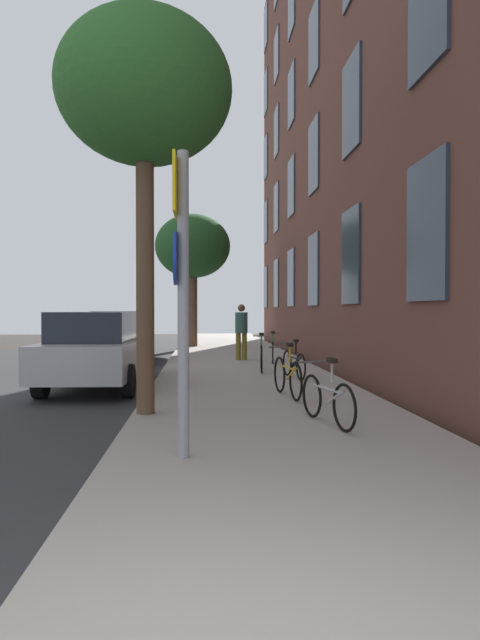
{
  "coord_description": "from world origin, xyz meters",
  "views": [
    {
      "loc": [
        0.06,
        -1.81,
        1.67
      ],
      "look_at": [
        0.98,
        11.51,
        1.42
      ],
      "focal_mm": 30.5,
      "sensor_mm": 36.0,
      "label": 1
    }
  ],
  "objects_px": {
    "tree_near": "(145,93)",
    "car_1": "(121,335)",
    "traffic_light": "(194,293)",
    "bicycle_0": "(327,398)",
    "bicycle_4": "(273,350)",
    "sign_post": "(181,279)",
    "bicycle_3": "(261,356)",
    "car_0": "(98,349)",
    "tree_far": "(193,247)",
    "pedestrian_0": "(241,328)",
    "bicycle_2": "(294,363)",
    "bicycle_1": "(287,376)"
  },
  "relations": [
    {
      "from": "bicycle_4",
      "to": "bicycle_0",
      "type": "bearing_deg",
      "value": -92.54
    },
    {
      "from": "tree_far",
      "to": "car_1",
      "type": "xyz_separation_m",
      "value": [
        -2.24,
        -5.32,
        -3.51
      ]
    },
    {
      "from": "tree_near",
      "to": "car_1",
      "type": "relative_size",
      "value": 1.43
    },
    {
      "from": "bicycle_2",
      "to": "bicycle_3",
      "type": "relative_size",
      "value": 0.9
    },
    {
      "from": "traffic_light",
      "to": "bicycle_3",
      "type": "distance_m",
      "value": 10.85
    },
    {
      "from": "tree_far",
      "to": "pedestrian_0",
      "type": "xyz_separation_m",
      "value": [
        1.62,
        -6.49,
        -3.24
      ]
    },
    {
      "from": "sign_post",
      "to": "bicycle_1",
      "type": "bearing_deg",
      "value": 65.88
    },
    {
      "from": "tree_far",
      "to": "bicycle_0",
      "type": "height_order",
      "value": "tree_far"
    },
    {
      "from": "traffic_light",
      "to": "bicycle_0",
      "type": "xyz_separation_m",
      "value": [
        2.08,
        -17.01,
        -1.93
      ]
    },
    {
      "from": "traffic_light",
      "to": "tree_near",
      "type": "distance_m",
      "value": 16.25
    },
    {
      "from": "traffic_light",
      "to": "tree_far",
      "type": "xyz_separation_m",
      "value": [
        -0.02,
        -0.95,
        1.94
      ]
    },
    {
      "from": "sign_post",
      "to": "bicycle_4",
      "type": "xyz_separation_m",
      "value": [
        2.3,
        10.22,
        -1.51
      ]
    },
    {
      "from": "bicycle_3",
      "to": "pedestrian_0",
      "type": "distance_m",
      "value": 3.14
    },
    {
      "from": "sign_post",
      "to": "car_0",
      "type": "bearing_deg",
      "value": 108.35
    },
    {
      "from": "sign_post",
      "to": "traffic_light",
      "type": "height_order",
      "value": "traffic_light"
    },
    {
      "from": "car_1",
      "to": "bicycle_4",
      "type": "bearing_deg",
      "value": -23.19
    },
    {
      "from": "tree_near",
      "to": "pedestrian_0",
      "type": "distance_m",
      "value": 9.62
    },
    {
      "from": "traffic_light",
      "to": "car_1",
      "type": "height_order",
      "value": "traffic_light"
    },
    {
      "from": "traffic_light",
      "to": "bicycle_4",
      "type": "distance_m",
      "value": 8.88
    },
    {
      "from": "bicycle_3",
      "to": "car_0",
      "type": "bearing_deg",
      "value": -151.53
    },
    {
      "from": "bicycle_4",
      "to": "car_0",
      "type": "xyz_separation_m",
      "value": [
        -4.29,
        -4.22,
        0.36
      ]
    },
    {
      "from": "traffic_light",
      "to": "bicycle_1",
      "type": "distance_m",
      "value": 14.89
    },
    {
      "from": "traffic_light",
      "to": "bicycle_0",
      "type": "distance_m",
      "value": 17.25
    },
    {
      "from": "traffic_light",
      "to": "tree_near",
      "type": "bearing_deg",
      "value": -91.63
    },
    {
      "from": "traffic_light",
      "to": "bicycle_4",
      "type": "height_order",
      "value": "traffic_light"
    },
    {
      "from": "tree_near",
      "to": "car_0",
      "type": "bearing_deg",
      "value": 111.14
    },
    {
      "from": "sign_post",
      "to": "car_1",
      "type": "xyz_separation_m",
      "value": [
        -2.43,
        12.25,
        -1.15
      ]
    },
    {
      "from": "bicycle_0",
      "to": "pedestrian_0",
      "type": "relative_size",
      "value": 0.92
    },
    {
      "from": "tree_near",
      "to": "car_0",
      "type": "height_order",
      "value": "tree_near"
    },
    {
      "from": "bicycle_3",
      "to": "car_0",
      "type": "distance_m",
      "value": 4.24
    },
    {
      "from": "car_0",
      "to": "car_1",
      "type": "height_order",
      "value": "same"
    },
    {
      "from": "bicycle_1",
      "to": "car_1",
      "type": "height_order",
      "value": "car_1"
    },
    {
      "from": "pedestrian_0",
      "to": "bicycle_0",
      "type": "bearing_deg",
      "value": -87.1
    },
    {
      "from": "sign_post",
      "to": "tree_far",
      "type": "xyz_separation_m",
      "value": [
        -0.19,
        17.58,
        2.36
      ]
    },
    {
      "from": "tree_near",
      "to": "pedestrian_0",
      "type": "bearing_deg",
      "value": 76.54
    },
    {
      "from": "bicycle_3",
      "to": "pedestrian_0",
      "type": "bearing_deg",
      "value": 95.42
    },
    {
      "from": "tree_far",
      "to": "car_1",
      "type": "relative_size",
      "value": 1.36
    },
    {
      "from": "traffic_light",
      "to": "bicycle_1",
      "type": "bearing_deg",
      "value": -82.57
    },
    {
      "from": "traffic_light",
      "to": "bicycle_3",
      "type": "bearing_deg",
      "value": -79.8
    },
    {
      "from": "bicycle_1",
      "to": "car_0",
      "type": "xyz_separation_m",
      "value": [
        -3.73,
        2.12,
        0.34
      ]
    },
    {
      "from": "bicycle_2",
      "to": "pedestrian_0",
      "type": "distance_m",
      "value": 4.74
    },
    {
      "from": "pedestrian_0",
      "to": "sign_post",
      "type": "bearing_deg",
      "value": -97.35
    },
    {
      "from": "car_1",
      "to": "bicycle_0",
      "type": "bearing_deg",
      "value": -67.95
    },
    {
      "from": "bicycle_2",
      "to": "tree_far",
      "type": "bearing_deg",
      "value": 102.59
    },
    {
      "from": "traffic_light",
      "to": "car_1",
      "type": "distance_m",
      "value": 6.85
    },
    {
      "from": "bicycle_3",
      "to": "car_1",
      "type": "height_order",
      "value": "car_1"
    },
    {
      "from": "tree_near",
      "to": "bicycle_0",
      "type": "height_order",
      "value": "tree_near"
    },
    {
      "from": "bicycle_4",
      "to": "pedestrian_0",
      "type": "distance_m",
      "value": 1.37
    },
    {
      "from": "sign_post",
      "to": "car_0",
      "type": "xyz_separation_m",
      "value": [
        -1.99,
        6.01,
        -1.15
      ]
    },
    {
      "from": "tree_far",
      "to": "car_1",
      "type": "height_order",
      "value": "tree_far"
    }
  ]
}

